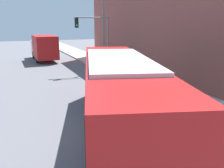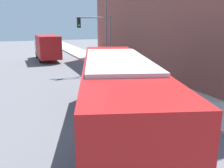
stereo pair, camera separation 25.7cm
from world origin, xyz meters
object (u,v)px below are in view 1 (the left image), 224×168
at_px(city_bus, 118,91).
at_px(delivery_truck, 44,47).
at_px(parking_meter, 119,66).
at_px(fire_hydrant, 147,83).
at_px(traffic_light_pole, 96,33).
at_px(street_lamp, 101,22).
at_px(pedestrian_near_corner, 116,60).

distance_m(city_bus, delivery_truck, 23.13).
bearing_deg(parking_meter, fire_hydrant, -90.00).
xyz_separation_m(city_bus, delivery_truck, (0.22, 23.12, -0.22)).
bearing_deg(city_bus, delivery_truck, 106.68).
bearing_deg(parking_meter, traffic_light_pole, 108.90).
height_order(delivery_truck, street_lamp, street_lamp).
height_order(city_bus, pedestrian_near_corner, city_bus).
xyz_separation_m(city_bus, pedestrian_near_corner, (5.77, 13.23, -0.84)).
height_order(delivery_truck, fire_hydrant, delivery_truck).
height_order(parking_meter, street_lamp, street_lamp).
relative_size(city_bus, traffic_light_pole, 2.40).
bearing_deg(traffic_light_pole, street_lamp, 55.91).
distance_m(city_bus, traffic_light_pole, 13.86).
bearing_deg(parking_meter, pedestrian_near_corner, 70.27).
bearing_deg(street_lamp, delivery_truck, 117.63).
distance_m(fire_hydrant, parking_meter, 4.82).
distance_m(city_bus, street_lamp, 15.61).
distance_m(city_bus, pedestrian_near_corner, 14.46).
xyz_separation_m(city_bus, street_lamp, (4.67, 14.63, 2.78)).
xyz_separation_m(street_lamp, pedestrian_near_corner, (1.10, -1.39, -3.62)).
relative_size(delivery_truck, traffic_light_pole, 1.47).
bearing_deg(pedestrian_near_corner, street_lamp, 128.21).
relative_size(city_bus, parking_meter, 10.22).
bearing_deg(traffic_light_pole, city_bus, -105.73).
height_order(delivery_truck, pedestrian_near_corner, delivery_truck).
xyz_separation_m(city_bus, fire_hydrant, (4.72, 5.52, -1.38)).
xyz_separation_m(delivery_truck, pedestrian_near_corner, (5.55, -9.89, -0.62)).
xyz_separation_m(parking_meter, street_lamp, (-0.05, 4.31, 3.70)).
bearing_deg(pedestrian_near_corner, delivery_truck, 119.28).
xyz_separation_m(parking_meter, pedestrian_near_corner, (1.05, 2.92, 0.07)).
bearing_deg(delivery_truck, parking_meter, -70.64).
height_order(fire_hydrant, traffic_light_pole, traffic_light_pole).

